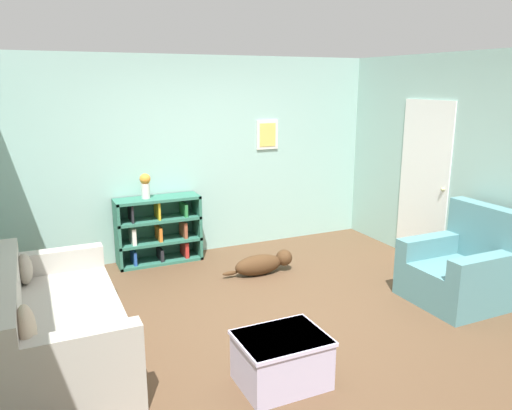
{
  "coord_description": "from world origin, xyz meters",
  "views": [
    {
      "loc": [
        -2.06,
        -4.05,
        2.26
      ],
      "look_at": [
        0.0,
        0.4,
        1.05
      ],
      "focal_mm": 35.0,
      "sensor_mm": 36.0,
      "label": 1
    }
  ],
  "objects_px": {
    "coffee_table": "(282,358)",
    "vase": "(145,184)",
    "recliner_chair": "(463,269)",
    "bookshelf": "(158,230)",
    "couch": "(57,326)",
    "dog": "(263,264)"
  },
  "relations": [
    {
      "from": "coffee_table",
      "to": "couch",
      "type": "bearing_deg",
      "value": 144.72
    },
    {
      "from": "coffee_table",
      "to": "vase",
      "type": "relative_size",
      "value": 2.13
    },
    {
      "from": "recliner_chair",
      "to": "dog",
      "type": "height_order",
      "value": "recliner_chair"
    },
    {
      "from": "couch",
      "to": "dog",
      "type": "bearing_deg",
      "value": 23.23
    },
    {
      "from": "dog",
      "to": "couch",
      "type": "bearing_deg",
      "value": -156.77
    },
    {
      "from": "recliner_chair",
      "to": "vase",
      "type": "xyz_separation_m",
      "value": [
        -2.76,
        2.49,
        0.69
      ]
    },
    {
      "from": "recliner_chair",
      "to": "coffee_table",
      "type": "distance_m",
      "value": 2.5
    },
    {
      "from": "coffee_table",
      "to": "recliner_chair",
      "type": "bearing_deg",
      "value": 12.69
    },
    {
      "from": "bookshelf",
      "to": "dog",
      "type": "distance_m",
      "value": 1.44
    },
    {
      "from": "bookshelf",
      "to": "dog",
      "type": "height_order",
      "value": "bookshelf"
    },
    {
      "from": "vase",
      "to": "coffee_table",
      "type": "bearing_deg",
      "value": -84.05
    },
    {
      "from": "bookshelf",
      "to": "couch",
      "type": "bearing_deg",
      "value": -124.11
    },
    {
      "from": "bookshelf",
      "to": "coffee_table",
      "type": "distance_m",
      "value": 3.07
    },
    {
      "from": "bookshelf",
      "to": "dog",
      "type": "xyz_separation_m",
      "value": [
        1.03,
        -0.97,
        -0.29
      ]
    },
    {
      "from": "couch",
      "to": "bookshelf",
      "type": "distance_m",
      "value": 2.4
    },
    {
      "from": "couch",
      "to": "coffee_table",
      "type": "height_order",
      "value": "couch"
    },
    {
      "from": "vase",
      "to": "recliner_chair",
      "type": "bearing_deg",
      "value": -42.09
    },
    {
      "from": "couch",
      "to": "dog",
      "type": "distance_m",
      "value": 2.59
    },
    {
      "from": "coffee_table",
      "to": "vase",
      "type": "height_order",
      "value": "vase"
    },
    {
      "from": "recliner_chair",
      "to": "dog",
      "type": "distance_m",
      "value": 2.23
    },
    {
      "from": "coffee_table",
      "to": "dog",
      "type": "bearing_deg",
      "value": 67.95
    },
    {
      "from": "recliner_chair",
      "to": "couch",
      "type": "bearing_deg",
      "value": 172.4
    }
  ]
}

